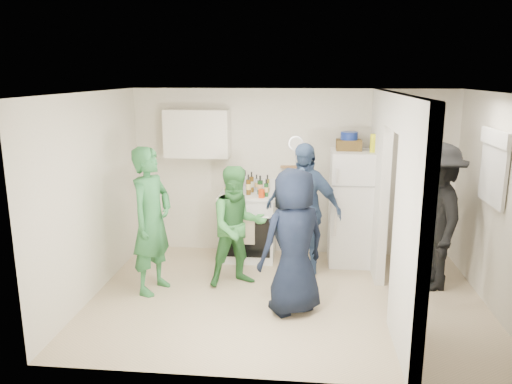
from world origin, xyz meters
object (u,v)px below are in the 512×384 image
(stove, at_px, (248,226))
(blue_bowl, at_px, (349,136))
(fridge, at_px, (353,208))
(wicker_basket, at_px, (349,145))
(person_green_center, at_px, (238,227))
(person_denim, at_px, (303,210))
(person_nook, at_px, (436,217))
(person_navy, at_px, (294,242))
(yellow_cup_stack_top, at_px, (373,143))
(person_green_left, at_px, (152,221))

(stove, xyz_separation_m, blue_bowl, (1.44, 0.02, 1.36))
(fridge, distance_m, wicker_basket, 0.91)
(fridge, xyz_separation_m, person_green_center, (-1.55, -0.96, -0.04))
(person_denim, bearing_deg, fridge, 56.06)
(person_nook, bearing_deg, person_green_center, -86.71)
(person_navy, bearing_deg, person_green_center, -77.37)
(person_nook, bearing_deg, person_denim, -99.57)
(blue_bowl, bearing_deg, stove, -179.20)
(wicker_basket, xyz_separation_m, yellow_cup_stack_top, (0.32, -0.15, 0.05))
(fridge, distance_m, person_green_left, 2.88)
(blue_bowl, distance_m, person_green_left, 2.96)
(person_green_left, xyz_separation_m, person_navy, (1.78, -0.40, -0.08))
(fridge, height_order, wicker_basket, wicker_basket)
(stove, height_order, person_navy, person_navy)
(yellow_cup_stack_top, bearing_deg, stove, 175.77)
(wicker_basket, height_order, person_green_left, person_green_left)
(stove, xyz_separation_m, wicker_basket, (1.44, 0.02, 1.23))
(person_denim, relative_size, person_navy, 1.08)
(wicker_basket, relative_size, yellow_cup_stack_top, 1.40)
(person_nook, bearing_deg, person_navy, -64.39)
(yellow_cup_stack_top, xyz_separation_m, person_navy, (-1.04, -1.56, -0.93))
(person_denim, bearing_deg, stove, 166.14)
(yellow_cup_stack_top, relative_size, person_green_center, 0.16)
(fridge, relative_size, blue_bowl, 6.89)
(blue_bowl, relative_size, person_green_center, 0.15)
(yellow_cup_stack_top, distance_m, person_denim, 1.35)
(person_green_left, bearing_deg, person_nook, -64.17)
(blue_bowl, bearing_deg, person_green_left, -152.43)
(yellow_cup_stack_top, bearing_deg, fridge, 155.56)
(person_navy, relative_size, person_nook, 0.90)
(fridge, xyz_separation_m, person_navy, (-0.82, -1.66, 0.02))
(wicker_basket, bearing_deg, person_nook, -38.50)
(yellow_cup_stack_top, height_order, person_navy, yellow_cup_stack_top)
(stove, xyz_separation_m, person_green_center, (-0.02, -0.99, 0.30))
(fridge, relative_size, person_nook, 0.87)
(wicker_basket, relative_size, person_nook, 0.18)
(stove, relative_size, person_green_left, 0.53)
(person_green_left, relative_size, person_nook, 0.98)
(person_green_left, bearing_deg, person_denim, -50.31)
(fridge, bearing_deg, blue_bowl, 153.43)
(yellow_cup_stack_top, distance_m, person_green_center, 2.20)
(fridge, height_order, person_denim, person_denim)
(person_green_left, bearing_deg, person_green_center, -55.74)
(person_green_left, bearing_deg, stove, -21.18)
(stove, height_order, person_denim, person_denim)
(blue_bowl, relative_size, person_nook, 0.13)
(blue_bowl, distance_m, person_denim, 1.27)
(person_green_center, bearing_deg, person_green_left, 171.20)
(stove, distance_m, person_green_center, 1.03)
(wicker_basket, xyz_separation_m, blue_bowl, (0.00, 0.00, 0.13))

